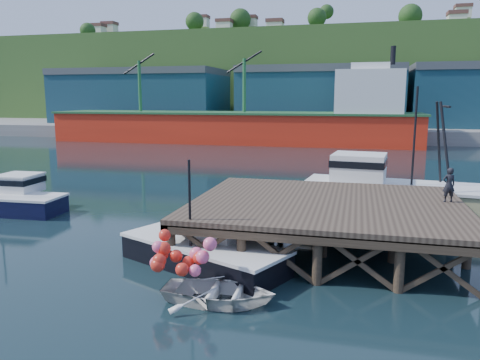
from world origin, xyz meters
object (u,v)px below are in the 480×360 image
(boat_black, at_px, (208,245))
(dockworker, at_px, (449,185))
(boat_navy, at_px, (10,198))
(trawler, at_px, (397,191))
(dinghy, at_px, (219,292))

(boat_black, bearing_deg, dockworker, 50.61)
(boat_navy, distance_m, dockworker, 24.19)
(dockworker, bearing_deg, trawler, -87.45)
(boat_navy, xyz_separation_m, dinghy, (15.76, -9.14, -0.45))
(boat_black, relative_size, dinghy, 2.01)
(boat_black, xyz_separation_m, dockworker, (9.79, 4.81, 2.09))
(trawler, distance_m, dockworker, 5.83)
(dinghy, distance_m, dockworker, 11.96)
(boat_navy, relative_size, dinghy, 1.80)
(trawler, xyz_separation_m, dinghy, (-6.59, -13.62, -1.13))
(trawler, distance_m, dinghy, 15.17)
(boat_navy, height_order, boat_black, boat_black)
(trawler, relative_size, dockworker, 7.28)
(boat_navy, relative_size, trawler, 0.60)
(boat_black, distance_m, dinghy, 3.74)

